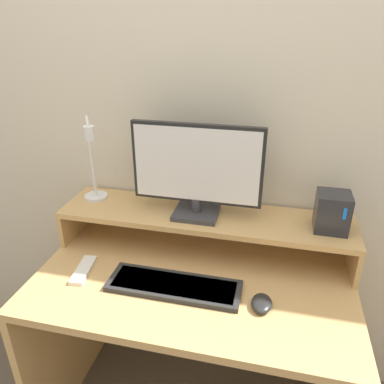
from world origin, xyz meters
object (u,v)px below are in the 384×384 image
(remote_control, at_px, (84,270))
(mouse, at_px, (262,303))
(desk_lamp, at_px, (93,166))
(keyboard, at_px, (174,286))
(router_dock, at_px, (332,212))
(monitor, at_px, (197,170))

(remote_control, bearing_deg, mouse, -3.05)
(desk_lamp, relative_size, keyboard, 0.76)
(router_dock, xyz_separation_m, remote_control, (-0.86, -0.25, -0.22))
(monitor, relative_size, mouse, 5.10)
(keyboard, relative_size, remote_control, 2.75)
(router_dock, relative_size, remote_control, 0.84)
(desk_lamp, bearing_deg, remote_control, -78.33)
(monitor, bearing_deg, desk_lamp, 178.86)
(monitor, xyz_separation_m, keyboard, (-0.02, -0.25, -0.33))
(monitor, xyz_separation_m, mouse, (0.28, -0.28, -0.33))
(monitor, height_order, remote_control, monitor)
(monitor, xyz_separation_m, router_dock, (0.49, 0.01, -0.12))
(mouse, bearing_deg, remote_control, 176.95)
(desk_lamp, distance_m, remote_control, 0.40)
(router_dock, height_order, remote_control, router_dock)
(keyboard, bearing_deg, monitor, 85.08)
(monitor, height_order, desk_lamp, monitor)
(desk_lamp, height_order, keyboard, desk_lamp)
(monitor, relative_size, router_dock, 3.43)
(desk_lamp, relative_size, remote_control, 2.09)
(monitor, relative_size, desk_lamp, 1.38)
(monitor, distance_m, router_dock, 0.50)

